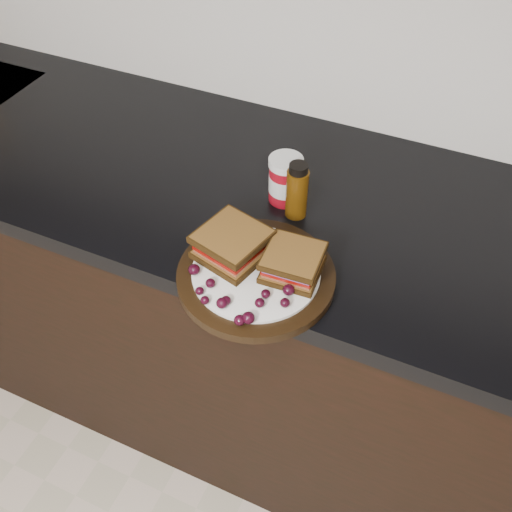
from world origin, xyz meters
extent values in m
cube|color=black|center=(0.00, 1.70, 0.43)|extent=(3.96, 0.58, 0.86)
cube|color=black|center=(0.00, 1.70, 0.88)|extent=(3.98, 0.60, 0.04)
cylinder|color=black|center=(0.02, 1.46, 0.91)|extent=(0.28, 0.28, 0.02)
ellipsoid|color=black|center=(-0.08, 1.41, 0.93)|extent=(0.02, 0.02, 0.02)
ellipsoid|color=black|center=(-0.04, 1.40, 0.93)|extent=(0.02, 0.02, 0.02)
ellipsoid|color=black|center=(-0.05, 1.38, 0.93)|extent=(0.02, 0.02, 0.01)
ellipsoid|color=black|center=(-0.03, 1.36, 0.93)|extent=(0.02, 0.02, 0.01)
ellipsoid|color=black|center=(0.00, 1.37, 0.93)|extent=(0.02, 0.02, 0.02)
ellipsoid|color=black|center=(0.00, 1.38, 0.93)|extent=(0.02, 0.02, 0.02)
ellipsoid|color=black|center=(0.04, 1.35, 0.93)|extent=(0.02, 0.02, 0.02)
ellipsoid|color=black|center=(0.05, 1.36, 0.93)|extent=(0.02, 0.02, 0.02)
ellipsoid|color=black|center=(0.05, 1.39, 0.93)|extent=(0.02, 0.02, 0.02)
ellipsoid|color=black|center=(0.05, 1.42, 0.93)|extent=(0.02, 0.02, 0.02)
ellipsoid|color=black|center=(0.09, 1.41, 0.93)|extent=(0.02, 0.02, 0.02)
ellipsoid|color=black|center=(0.09, 1.44, 0.93)|extent=(0.02, 0.02, 0.02)
ellipsoid|color=black|center=(0.09, 1.46, 0.93)|extent=(0.02, 0.02, 0.02)
ellipsoid|color=black|center=(0.11, 1.49, 0.93)|extent=(0.02, 0.02, 0.02)
ellipsoid|color=black|center=(0.08, 1.51, 0.93)|extent=(0.02, 0.02, 0.01)
ellipsoid|color=black|center=(0.07, 1.49, 0.93)|extent=(0.02, 0.02, 0.02)
ellipsoid|color=black|center=(-0.04, 1.52, 0.93)|extent=(0.02, 0.02, 0.01)
ellipsoid|color=black|center=(-0.05, 1.50, 0.93)|extent=(0.02, 0.02, 0.02)
ellipsoid|color=black|center=(-0.08, 1.48, 0.93)|extent=(0.02, 0.02, 0.02)
ellipsoid|color=black|center=(-0.06, 1.47, 0.93)|extent=(0.02, 0.02, 0.02)
ellipsoid|color=black|center=(-0.04, 1.45, 0.93)|extent=(0.02, 0.02, 0.02)
ellipsoid|color=black|center=(-0.02, 1.50, 0.93)|extent=(0.02, 0.02, 0.01)
ellipsoid|color=black|center=(-0.05, 1.48, 0.93)|extent=(0.02, 0.02, 0.02)
ellipsoid|color=black|center=(-0.08, 1.48, 0.93)|extent=(0.02, 0.02, 0.02)
cylinder|color=maroon|center=(-0.02, 1.69, 0.95)|extent=(0.09, 0.09, 0.10)
cylinder|color=#472907|center=(0.02, 1.66, 0.96)|extent=(0.06, 0.06, 0.12)
camera|label=1|loc=(0.29, 0.85, 1.66)|focal=40.00mm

